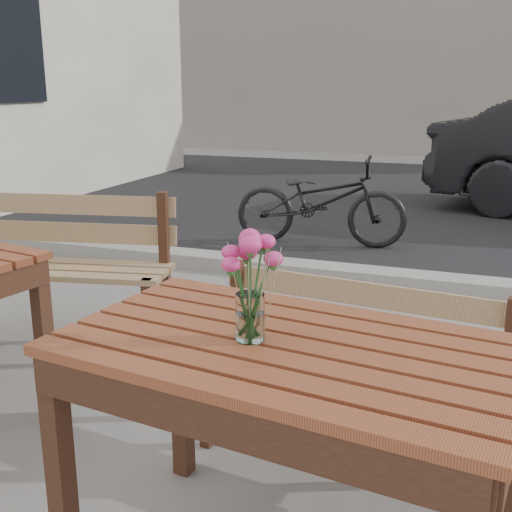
# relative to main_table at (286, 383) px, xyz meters

# --- Properties ---
(street) EXTENTS (30.00, 8.12, 0.12)m
(street) POSITION_rel_main_table_xyz_m (0.14, 5.24, -0.64)
(street) COLOR black
(street) RESTS_ON ground
(main_table) EXTENTS (1.40, 0.93, 0.81)m
(main_table) POSITION_rel_main_table_xyz_m (0.00, 0.00, 0.00)
(main_table) COLOR brown
(main_table) RESTS_ON ground
(main_bench) EXTENTS (1.30, 0.52, 0.78)m
(main_bench) POSITION_rel_main_table_xyz_m (0.06, 0.76, -0.20)
(main_bench) COLOR #826143
(main_bench) RESTS_ON ground
(main_vase) EXTENTS (0.18, 0.18, 0.33)m
(main_vase) POSITION_rel_main_table_xyz_m (-0.10, -0.02, 0.34)
(main_vase) COLOR white
(main_vase) RESTS_ON main_table
(second_bench) EXTENTS (1.57, 0.74, 0.94)m
(second_bench) POSITION_rel_main_table_xyz_m (-1.92, 1.40, -0.10)
(second_bench) COLOR #826143
(second_bench) RESTS_ON ground
(bicycle) EXTENTS (1.69, 0.75, 0.86)m
(bicycle) POSITION_rel_main_table_xyz_m (-0.99, 4.29, -0.24)
(bicycle) COLOR black
(bicycle) RESTS_ON ground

